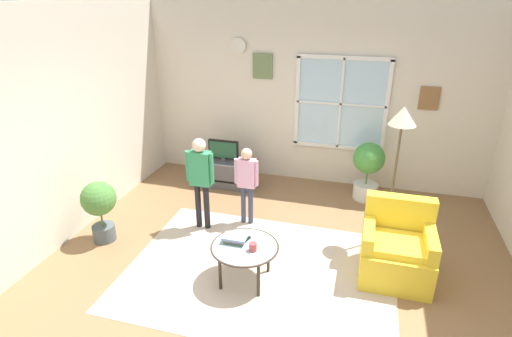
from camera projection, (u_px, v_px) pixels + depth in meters
name	position (u px, v px, depth m)	size (l,w,h in m)	color
ground_plane	(268.00, 288.00, 4.49)	(6.05, 6.44, 0.02)	olive
back_wall	(315.00, 96.00, 6.54)	(5.45, 0.17, 2.89)	beige
side_wall_left	(29.00, 140.00, 4.60)	(0.12, 5.84, 2.89)	beige
area_rug	(260.00, 271.00, 4.74)	(3.03, 2.26, 0.01)	#C6B29E
tv_stand	(224.00, 172.00, 6.80)	(1.05, 0.48, 0.43)	#4C4C51
television	(223.00, 150.00, 6.64)	(0.50, 0.08, 0.34)	#4C4C4C
armchair	(396.00, 250.00, 4.56)	(0.76, 0.74, 0.87)	yellow
coffee_table	(245.00, 248.00, 4.43)	(0.75, 0.75, 0.45)	#99B2B7
book_stack	(235.00, 239.00, 4.48)	(0.26, 0.16, 0.07)	#405F3F
cup	(253.00, 247.00, 4.33)	(0.08, 0.08, 0.09)	#BF3F3F
remote_near_books	(246.00, 240.00, 4.51)	(0.04, 0.14, 0.02)	black
person_green_shirt	(201.00, 174.00, 5.31)	(0.39, 0.18, 1.28)	black
person_pink_shirt	(247.00, 177.00, 5.46)	(0.33, 0.15, 1.11)	#333851
potted_plant_by_window	(368.00, 166.00, 6.20)	(0.47, 0.47, 0.91)	silver
potted_plant_corner	(99.00, 205.00, 5.14)	(0.43, 0.43, 0.82)	#4C565B
floor_lamp	(401.00, 131.00, 4.77)	(0.32, 0.32, 1.77)	black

